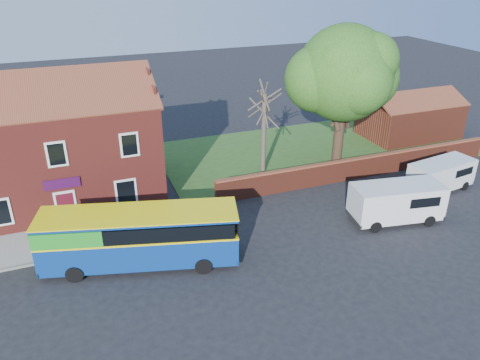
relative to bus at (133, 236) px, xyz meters
name	(u,v)px	position (x,y,z in m)	size (l,w,h in m)	color
ground	(221,271)	(3.92, -2.21, -1.72)	(120.00, 120.00, 0.00)	black
pavement	(71,240)	(-3.08, 3.54, -1.66)	(18.00, 3.50, 0.12)	gray
kerb	(73,256)	(-3.08, 1.79, -1.65)	(18.00, 0.15, 0.14)	slate
grass_strip	(318,148)	(16.92, 10.79, -1.70)	(26.00, 12.00, 0.04)	#426B28
shop_building	(58,149)	(-3.10, 9.29, 1.70)	(12.30, 8.13, 10.50)	maroon
boundary_wall	(361,167)	(16.92, 4.79, -0.90)	(22.00, 0.38, 1.60)	maroon
outbuilding	(409,118)	(25.92, 10.79, -0.11)	(8.20, 5.06, 4.17)	maroon
bus	(133,236)	(0.00, 0.00, 0.00)	(10.22, 4.97, 3.02)	navy
van_near	(397,201)	(15.36, -1.14, -0.39)	(5.66, 3.00, 2.36)	silver
van_far	(441,174)	(20.86, 1.19, -0.56)	(4.95, 2.56, 2.07)	silver
large_tree	(344,76)	(16.50, 7.42, 5.15)	(8.60, 6.80, 10.49)	black
bare_tree	(264,130)	(10.65, 7.98, 1.64)	(2.46, 2.93, 6.55)	#4C4238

